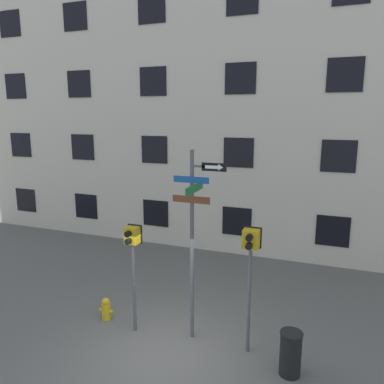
# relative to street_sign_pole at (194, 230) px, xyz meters

# --- Properties ---
(ground_plane) EXTENTS (60.00, 60.00, 0.00)m
(ground_plane) POSITION_rel_street_sign_pole_xyz_m (-0.41, -0.89, -2.72)
(ground_plane) COLOR #595651
(building_facade) EXTENTS (24.00, 0.63, 13.09)m
(building_facade) POSITION_rel_street_sign_pole_xyz_m (-0.41, 6.08, 3.83)
(building_facade) COLOR beige
(building_facade) RESTS_ON ground_plane
(street_sign_pole) EXTENTS (1.24, 1.09, 4.53)m
(street_sign_pole) POSITION_rel_street_sign_pole_xyz_m (0.00, 0.00, 0.00)
(street_sign_pole) COLOR #4C4C51
(street_sign_pole) RESTS_ON ground_plane
(pedestrian_signal_left) EXTENTS (0.38, 0.40, 2.71)m
(pedestrian_signal_left) POSITION_rel_street_sign_pole_xyz_m (-1.48, -0.25, -0.58)
(pedestrian_signal_left) COLOR #4C4C51
(pedestrian_signal_left) RESTS_ON ground_plane
(pedestrian_signal_right) EXTENTS (0.41, 0.40, 2.91)m
(pedestrian_signal_right) POSITION_rel_street_sign_pole_xyz_m (1.32, -0.08, -0.41)
(pedestrian_signal_right) COLOR #4C4C51
(pedestrian_signal_right) RESTS_ON ground_plane
(fire_hydrant) EXTENTS (0.40, 0.24, 0.60)m
(fire_hydrant) POSITION_rel_street_sign_pole_xyz_m (-2.45, -0.05, -2.43)
(fire_hydrant) COLOR gold
(fire_hydrant) RESTS_ON ground_plane
(trash_bin) EXTENTS (0.47, 0.47, 0.95)m
(trash_bin) POSITION_rel_street_sign_pole_xyz_m (2.31, -0.54, -2.24)
(trash_bin) COLOR black
(trash_bin) RESTS_ON ground_plane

